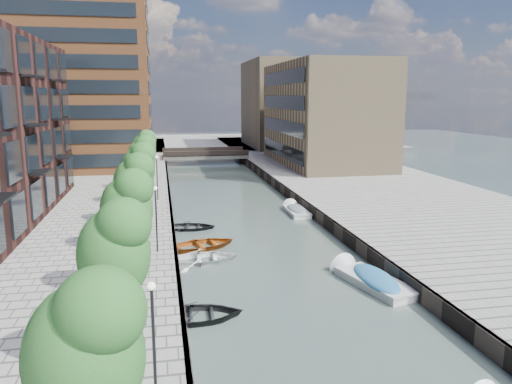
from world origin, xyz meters
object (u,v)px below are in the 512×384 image
object	(u,v)px
tree_4	(138,166)
motorboat_3	(369,280)
tree_2	(126,205)
sloop_2	(204,248)
tree_6	(143,147)
sloop_1	(197,320)
bridge	(205,155)
tree_3	(133,181)
sloop_3	(203,262)
tree_0	(84,347)
sloop_4	(190,229)
car	(291,158)
tree_5	(141,155)
motorboat_4	(296,211)
tree_1	(114,248)

from	to	relation	value
tree_4	motorboat_3	bearing A→B (deg)	-44.96
tree_2	sloop_2	size ratio (longest dim) A/B	1.28
tree_6	sloop_1	distance (m)	30.44
bridge	tree_6	distance (m)	27.63
tree_3	sloop_3	xyz separation A→B (m)	(4.10, -0.54, -5.31)
tree_0	motorboat_3	xyz separation A→B (m)	(13.04, 14.98, -5.07)
tree_4	sloop_4	world-z (taller)	tree_4
tree_4	car	world-z (taller)	tree_4
tree_5	sloop_1	world-z (taller)	tree_5
sloop_4	bridge	bearing A→B (deg)	2.36
motorboat_3	tree_5	bearing A→B (deg)	123.08
sloop_2	bridge	bearing A→B (deg)	-22.79
motorboat_3	car	distance (m)	44.81
tree_2	sloop_4	world-z (taller)	tree_2
tree_4	car	size ratio (longest dim) A/B	1.65
tree_5	motorboat_4	size ratio (longest dim) A/B	1.24
tree_1	tree_2	world-z (taller)	same
sloop_3	motorboat_3	xyz separation A→B (m)	(8.94, -5.49, 0.23)
sloop_2	sloop_4	world-z (taller)	sloop_2
sloop_2	sloop_3	bearing A→B (deg)	156.49
sloop_1	motorboat_3	size ratio (longest dim) A/B	0.74
tree_0	sloop_2	world-z (taller)	tree_0
car	bridge	bearing A→B (deg)	139.97
tree_0	sloop_1	world-z (taller)	tree_0
tree_4	sloop_3	size ratio (longest dim) A/B	1.28
tree_5	car	bearing A→B (deg)	50.11
tree_3	tree_4	world-z (taller)	same
tree_1	sloop_3	world-z (taller)	tree_1
tree_0	sloop_3	world-z (taller)	tree_0
sloop_3	bridge	bearing A→B (deg)	-9.83
tree_2	car	size ratio (longest dim) A/B	1.65
tree_6	motorboat_4	bearing A→B (deg)	-34.36
tree_1	sloop_1	distance (m)	8.04
bridge	tree_6	world-z (taller)	tree_6
tree_3	sloop_2	size ratio (longest dim) A/B	1.28
tree_4	tree_6	bearing A→B (deg)	90.00
tree_4	sloop_3	distance (m)	10.09
sloop_4	tree_4	bearing A→B (deg)	110.61
tree_6	sloop_3	distance (m)	22.56
motorboat_3	car	bearing A→B (deg)	80.79
tree_5	motorboat_3	bearing A→B (deg)	-56.92
tree_4	motorboat_4	xyz separation A→B (m)	(13.59, 4.71, -5.11)
tree_1	sloop_1	world-z (taller)	tree_1
bridge	tree_0	bearing A→B (deg)	-97.13
tree_2	motorboat_4	size ratio (longest dim) A/B	1.24
motorboat_3	motorboat_4	bearing A→B (deg)	88.24
motorboat_3	motorboat_4	distance (m)	17.74
tree_0	tree_2	world-z (taller)	same
tree_0	tree_5	xyz separation A→B (m)	(0.00, 35.00, 0.00)
sloop_2	motorboat_4	distance (m)	12.96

